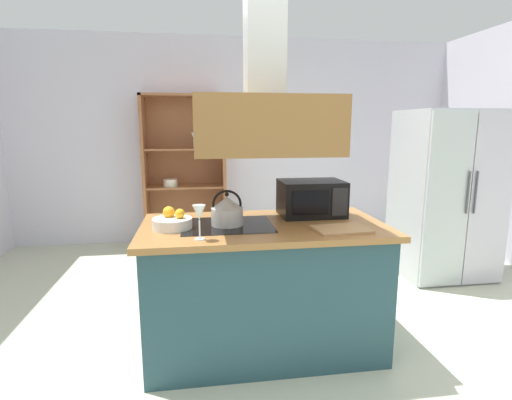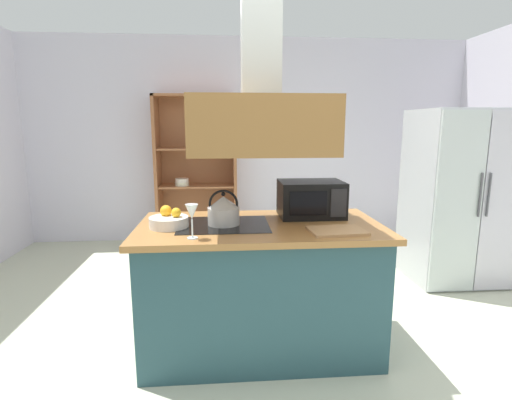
% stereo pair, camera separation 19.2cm
% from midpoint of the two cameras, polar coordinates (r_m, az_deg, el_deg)
% --- Properties ---
extents(ground_plane, '(7.80, 7.80, 0.00)m').
position_cam_midpoint_polar(ground_plane, '(2.89, 5.42, -21.79)').
color(ground_plane, beige).
extents(wall_back, '(6.00, 0.12, 2.70)m').
position_cam_midpoint_polar(wall_back, '(5.42, 0.08, 8.56)').
color(wall_back, silver).
rests_on(wall_back, ground).
extents(kitchen_island, '(1.64, 0.88, 0.90)m').
position_cam_midpoint_polar(kitchen_island, '(2.80, 2.62, -12.43)').
color(kitchen_island, '#25464E').
rests_on(kitchen_island, ground).
extents(range_hood, '(0.90, 0.70, 1.33)m').
position_cam_midpoint_polar(range_hood, '(2.58, 2.86, 13.61)').
color(range_hood, olive).
extents(refrigerator, '(0.90, 0.77, 1.71)m').
position_cam_midpoint_polar(refrigerator, '(4.46, 28.45, 0.42)').
color(refrigerator, '#B2B6BA').
rests_on(refrigerator, ground).
extents(dish_cabinet, '(1.04, 0.40, 1.94)m').
position_cam_midpoint_polar(dish_cabinet, '(5.24, -7.56, 3.05)').
color(dish_cabinet, '#965A35').
rests_on(dish_cabinet, ground).
extents(kettle, '(0.21, 0.21, 0.24)m').
position_cam_midpoint_polar(kettle, '(2.61, -2.65, -1.52)').
color(kettle, beige).
rests_on(kettle, kitchen_island).
extents(cutting_board, '(0.36, 0.27, 0.02)m').
position_cam_midpoint_polar(cutting_board, '(2.52, 13.83, -4.39)').
color(cutting_board, '#B18252').
rests_on(cutting_board, kitchen_island).
extents(microwave, '(0.46, 0.35, 0.26)m').
position_cam_midpoint_polar(microwave, '(2.90, 9.87, 0.17)').
color(microwave, black).
rests_on(microwave, kitchen_island).
extents(wine_glass_on_counter, '(0.08, 0.08, 0.21)m').
position_cam_midpoint_polar(wine_glass_on_counter, '(2.30, -6.97, -1.95)').
color(wine_glass_on_counter, silver).
rests_on(wine_glass_on_counter, kitchen_island).
extents(fruit_bowl, '(0.25, 0.25, 0.14)m').
position_cam_midpoint_polar(fruit_bowl, '(2.61, -10.49, -2.99)').
color(fruit_bowl, silver).
rests_on(fruit_bowl, kitchen_island).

